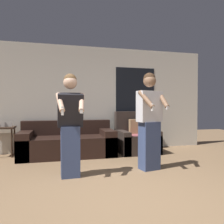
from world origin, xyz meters
TOP-DOWN VIEW (x-y plane):
  - ground_plane at (0.00, 0.00)m, footprint 14.00×14.00m
  - wall_back at (0.02, 3.32)m, footprint 6.29×0.07m
  - couch at (-0.65, 2.80)m, footprint 2.13×0.96m
  - armchair at (1.04, 2.78)m, footprint 0.95×0.87m
  - side_table at (-2.12, 3.05)m, footprint 0.57×0.41m
  - person_left at (-0.68, 1.20)m, footprint 0.46×0.50m
  - person_right at (0.74, 1.30)m, footprint 0.51×0.52m

SIDE VIEW (x-z plane):
  - ground_plane at x=0.00m, z-range 0.00..0.00m
  - couch at x=-0.65m, z-range -0.11..0.69m
  - armchair at x=1.04m, z-range -0.17..0.84m
  - side_table at x=-2.12m, z-range 0.16..0.99m
  - person_left at x=-0.68m, z-range 0.02..1.69m
  - person_right at x=0.74m, z-range 0.02..1.78m
  - wall_back at x=0.02m, z-range 0.00..2.70m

